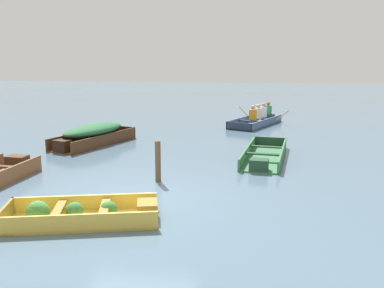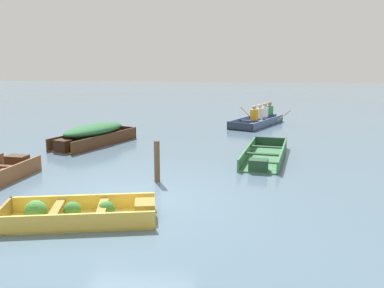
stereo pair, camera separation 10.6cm
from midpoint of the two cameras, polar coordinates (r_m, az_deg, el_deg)
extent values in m
plane|color=slate|center=(9.17, -7.85, -7.05)|extent=(80.00, 80.00, 0.00)
cube|color=#E5BC47|center=(8.07, -14.34, -9.81)|extent=(2.87, 1.64, 0.04)
cube|color=#E5BC47|center=(8.48, -13.90, -7.67)|extent=(2.64, 0.66, 0.33)
cube|color=#E5BC47|center=(7.55, -14.95, -10.18)|extent=(2.64, 0.66, 0.33)
cube|color=olive|center=(8.32, -23.56, -8.71)|extent=(0.29, 1.04, 0.33)
cube|color=olive|center=(7.92, -5.90, -8.66)|extent=(0.46, 0.54, 0.30)
cube|color=olive|center=(7.94, -11.50, -8.29)|extent=(0.37, 0.97, 0.04)
cube|color=olive|center=(8.06, -17.30, -8.28)|extent=(0.37, 0.97, 0.04)
sphere|color=#387533|center=(7.99, -10.97, -8.54)|extent=(0.31, 0.31, 0.31)
sphere|color=#387533|center=(8.07, -15.31, -8.52)|extent=(0.31, 0.31, 0.31)
sphere|color=#428438|center=(8.07, -19.77, -8.47)|extent=(0.40, 0.40, 0.40)
cube|color=#387047|center=(12.57, 9.89, -1.87)|extent=(1.53, 3.46, 0.04)
cube|color=#387047|center=(12.50, 12.19, -1.35)|extent=(0.54, 3.32, 0.33)
cube|color=#387047|center=(12.59, 7.66, -1.09)|extent=(0.54, 3.32, 0.33)
cube|color=#1E3D27|center=(14.14, 10.61, 0.22)|extent=(1.04, 0.20, 0.33)
cube|color=#1E3D27|center=(11.09, 9.11, -2.79)|extent=(0.52, 0.43, 0.30)
cube|color=#1E3D27|center=(12.03, 9.68, -1.35)|extent=(0.96, 0.30, 0.04)
cube|color=#1E3D27|center=(13.01, 10.16, -0.39)|extent=(0.96, 0.30, 0.04)
cube|color=#4C2D19|center=(14.77, -12.64, 0.04)|extent=(2.21, 3.38, 0.04)
cube|color=#4C2D19|center=(14.40, -11.12, 0.54)|extent=(1.24, 3.00, 0.40)
cube|color=#4C2D19|center=(15.09, -14.14, 0.90)|extent=(1.24, 3.00, 0.40)
cube|color=black|center=(15.93, -8.90, 1.67)|extent=(1.03, 0.45, 0.40)
cube|color=black|center=(13.73, -16.61, -0.19)|extent=(0.59, 0.52, 0.36)
cube|color=black|center=(14.37, -13.96, 0.79)|extent=(0.98, 0.52, 0.04)
cube|color=black|center=(15.08, -11.47, 1.40)|extent=(0.98, 0.52, 0.04)
ellipsoid|color=#286038|center=(14.69, -12.72, 1.91)|extent=(1.94, 2.83, 0.37)
cube|color=brown|center=(10.83, -22.93, -3.88)|extent=(0.30, 2.58, 0.39)
cube|color=#3F2716|center=(12.01, -22.02, -2.24)|extent=(0.55, 0.41, 0.35)
cube|color=#475B7F|center=(18.60, 8.74, 2.54)|extent=(2.42, 3.42, 0.04)
cube|color=#475B7F|center=(18.80, 7.22, 3.12)|extent=(1.43, 2.95, 0.32)
cube|color=#475B7F|center=(18.37, 10.33, 2.82)|extent=(1.43, 2.95, 0.32)
cube|color=#273246|center=(17.15, 6.59, 2.31)|extent=(1.06, 0.54, 0.32)
cube|color=#273246|center=(19.89, 10.44, 3.53)|extent=(0.62, 0.55, 0.29)
cube|color=#273246|center=(19.01, 9.36, 3.39)|extent=(1.02, 0.59, 0.04)
cube|color=#273246|center=(18.13, 8.14, 3.03)|extent=(1.02, 0.59, 0.04)
cube|color=orange|center=(18.28, 8.43, 3.86)|extent=(0.33, 0.28, 0.44)
sphere|color=tan|center=(18.24, 8.46, 4.85)|extent=(0.18, 0.18, 0.18)
cube|color=white|center=(18.79, 9.14, 4.05)|extent=(0.33, 0.28, 0.44)
sphere|color=beige|center=(18.75, 9.17, 5.01)|extent=(0.18, 0.18, 0.18)
cube|color=white|center=(19.31, 9.81, 4.22)|extent=(0.33, 0.28, 0.44)
sphere|color=tan|center=(19.27, 9.84, 5.17)|extent=(0.18, 0.18, 0.18)
cube|color=#338C4C|center=(19.83, 10.45, 4.39)|extent=(0.33, 0.28, 0.44)
sphere|color=#9E7051|center=(19.79, 10.48, 5.31)|extent=(0.18, 0.18, 0.18)
cylinder|color=tan|center=(19.67, 7.45, 4.11)|extent=(0.60, 0.31, 0.55)
cylinder|color=tan|center=(19.00, 12.23, 3.68)|extent=(0.60, 0.31, 0.55)
cylinder|color=brown|center=(10.07, -4.39, -2.33)|extent=(0.13, 0.13, 0.99)
camera|label=1|loc=(0.05, -89.76, 0.05)|focal=40.00mm
camera|label=2|loc=(0.05, 90.24, -0.05)|focal=40.00mm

